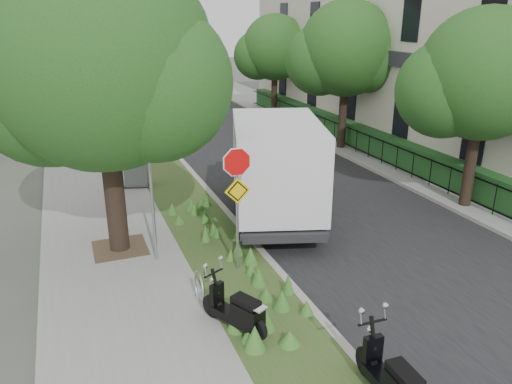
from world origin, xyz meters
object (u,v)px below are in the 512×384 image
(scooter_near, at_px, (240,314))
(box_truck, at_px, (275,163))
(utility_cabinet, at_px, (136,171))
(sign_assembly, at_px, (237,184))

(scooter_near, height_order, box_truck, box_truck)
(box_truck, bearing_deg, utility_cabinet, 130.69)
(box_truck, distance_m, utility_cabinet, 5.68)
(sign_assembly, height_order, utility_cabinet, sign_assembly)
(sign_assembly, height_order, box_truck, sign_assembly)
(utility_cabinet, bearing_deg, sign_assembly, -79.02)
(sign_assembly, relative_size, scooter_near, 2.06)
(scooter_near, bearing_deg, sign_assembly, 71.71)
(scooter_near, distance_m, utility_cabinet, 9.70)
(scooter_near, bearing_deg, utility_cabinet, 93.46)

